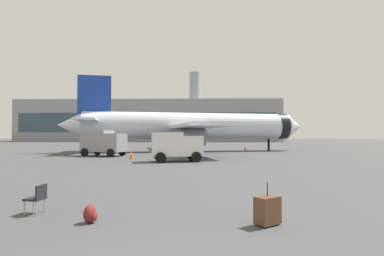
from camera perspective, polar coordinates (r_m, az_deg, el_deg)
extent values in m
cylinder|color=silver|center=(43.76, -0.08, 0.40)|extent=(30.08, 10.54, 3.80)
cone|color=silver|center=(49.58, 18.60, 0.26)|extent=(3.16, 4.06, 3.61)
cone|color=silver|center=(43.62, -21.98, 0.51)|extent=(3.90, 4.06, 3.42)
cylinder|color=black|center=(48.51, 16.35, 0.28)|extent=(2.25, 4.09, 3.88)
cube|color=silver|center=(51.46, -2.94, -0.20)|extent=(8.32, 16.67, 0.36)
cube|color=silver|center=(35.72, 0.89, 0.33)|extent=(8.32, 16.67, 0.36)
cylinder|color=gray|center=(48.98, -2.50, -1.66)|extent=(3.62, 2.87, 2.20)
cylinder|color=gray|center=(38.15, 0.08, -1.74)|extent=(3.62, 2.87, 2.20)
cube|color=#193899|center=(43.43, -17.90, 5.25)|extent=(4.37, 1.35, 6.40)
cube|color=silver|center=(46.42, -18.10, 1.11)|extent=(3.90, 6.43, 0.24)
cube|color=silver|center=(40.08, -19.15, 1.50)|extent=(3.90, 6.43, 0.24)
cylinder|color=black|center=(47.61, 14.24, -3.07)|extent=(0.36, 0.36, 1.80)
cylinder|color=black|center=(45.78, -3.14, -3.18)|extent=(0.44, 0.44, 1.80)
cylinder|color=black|center=(41.04, -2.16, -3.39)|extent=(0.44, 0.44, 1.80)
cube|color=gray|center=(34.59, -14.19, -2.70)|extent=(2.26, 2.60, 2.04)
cube|color=#1E232D|center=(34.19, -13.18, -1.92)|extent=(0.67, 1.91, 0.84)
cube|color=gray|center=(35.96, -17.39, -2.34)|extent=(3.64, 3.03, 2.40)
cylinder|color=black|center=(35.53, -13.01, -4.39)|extent=(0.92, 0.48, 0.90)
cylinder|color=black|center=(33.61, -15.10, -4.55)|extent=(0.92, 0.48, 0.90)
cylinder|color=black|center=(37.42, -17.39, -4.21)|extent=(0.92, 0.48, 0.90)
cylinder|color=black|center=(35.60, -19.60, -4.34)|extent=(0.92, 0.48, 0.90)
cube|color=white|center=(27.18, -0.08, -3.38)|extent=(2.15, 2.33, 1.78)
cube|color=#1E232D|center=(27.32, 1.46, -2.48)|extent=(0.46, 1.78, 0.74)
cube|color=white|center=(26.86, -4.71, -3.06)|extent=(3.01, 2.52, 2.10)
cylinder|color=black|center=(28.30, -0.04, -5.20)|extent=(0.93, 0.41, 0.90)
cylinder|color=black|center=(26.24, 0.81, -5.50)|extent=(0.93, 0.41, 0.90)
cylinder|color=black|center=(27.90, -6.29, -5.24)|extent=(0.93, 0.41, 0.90)
cylinder|color=black|center=(25.81, -5.93, -5.56)|extent=(0.93, 0.41, 0.90)
cube|color=#F2590C|center=(48.78, -12.09, -4.08)|extent=(0.44, 0.44, 0.04)
cone|color=#F2590C|center=(48.77, -12.09, -3.71)|extent=(0.36, 0.36, 0.58)
cylinder|color=white|center=(48.77, -12.09, -3.68)|extent=(0.23, 0.23, 0.10)
cube|color=#F2590C|center=(45.84, 10.00, -4.26)|extent=(0.44, 0.44, 0.04)
cone|color=#F2590C|center=(45.82, 10.00, -3.83)|extent=(0.36, 0.36, 0.65)
cylinder|color=white|center=(45.82, 10.00, -3.79)|extent=(0.23, 0.23, 0.10)
cube|color=#F2590C|center=(30.68, -11.35, -5.68)|extent=(0.44, 0.44, 0.04)
cone|color=#F2590C|center=(30.66, -11.35, -4.90)|extent=(0.36, 0.36, 0.79)
cylinder|color=white|center=(30.65, -11.35, -4.83)|extent=(0.23, 0.23, 0.10)
cube|color=brown|center=(8.36, 14.03, -14.75)|extent=(0.75, 0.70, 0.70)
cylinder|color=black|center=(8.25, 14.01, -11.17)|extent=(0.02, 0.02, 0.36)
cylinder|color=black|center=(8.61, 15.06, -16.75)|extent=(0.07, 0.08, 0.08)
cylinder|color=black|center=(8.28, 12.98, -17.38)|extent=(0.07, 0.08, 0.08)
ellipsoid|color=maroon|center=(8.79, -18.72, -15.06)|extent=(0.32, 0.40, 0.48)
ellipsoid|color=maroon|center=(8.76, -17.84, -15.60)|extent=(0.12, 0.28, 0.24)
cube|color=black|center=(10.35, -27.50, -11.74)|extent=(0.54, 0.54, 0.06)
cube|color=black|center=(10.19, -26.52, -10.66)|extent=(0.11, 0.48, 0.40)
cylinder|color=#999EA5|center=(10.35, -29.04, -12.96)|extent=(0.04, 0.04, 0.44)
cylinder|color=#999EA5|center=(10.65, -27.72, -12.64)|extent=(0.04, 0.04, 0.44)
cylinder|color=#999EA5|center=(10.12, -27.28, -13.25)|extent=(0.04, 0.04, 0.44)
cylinder|color=#999EA5|center=(10.43, -26.00, -12.91)|extent=(0.04, 0.04, 0.44)
cube|color=gray|center=(123.71, -7.69, 1.20)|extent=(100.17, 23.46, 15.81)
cube|color=#334756|center=(112.08, -8.67, 1.07)|extent=(95.16, 0.10, 7.11)
cylinder|color=gray|center=(123.50, 0.55, 7.68)|extent=(4.40, 4.40, 12.00)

